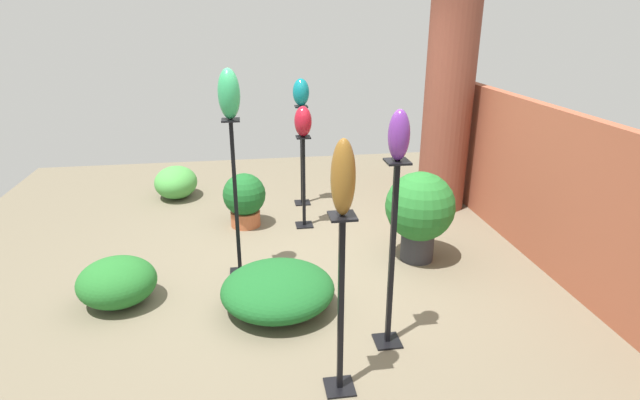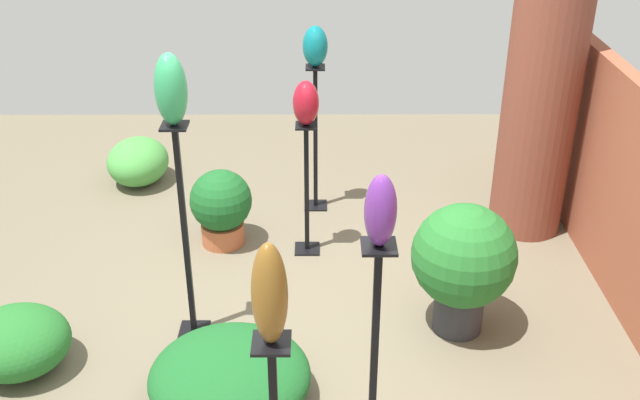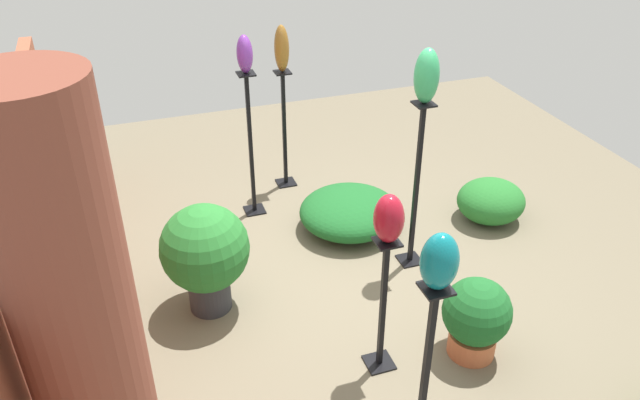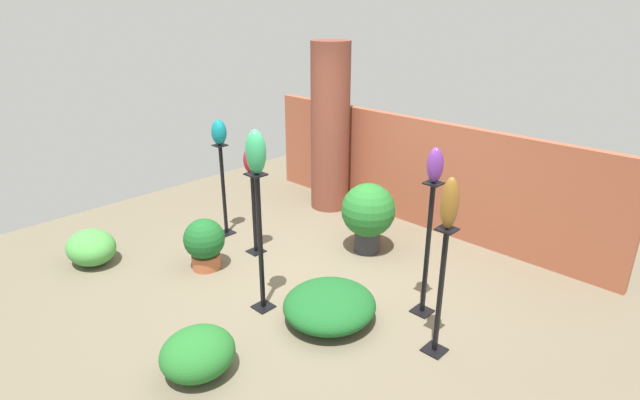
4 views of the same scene
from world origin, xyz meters
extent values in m
plane|color=#6B604C|center=(0.00, 0.00, 0.00)|extent=(8.00, 8.00, 0.00)
cylinder|color=brown|center=(-1.39, 1.88, 1.28)|extent=(0.59, 0.59, 2.56)
cube|color=black|center=(-1.74, 0.09, 0.01)|extent=(0.20, 0.20, 0.01)
cube|color=black|center=(-1.74, 0.09, 0.65)|extent=(0.04, 0.04, 1.30)
cube|color=black|center=(-1.74, 0.09, 1.29)|extent=(0.16, 0.16, 0.02)
cube|color=black|center=(0.07, -0.74, 0.01)|extent=(0.20, 0.20, 0.01)
cube|color=black|center=(0.07, -0.74, 0.76)|extent=(0.04, 0.04, 1.52)
cube|color=black|center=(0.07, -0.74, 1.51)|extent=(0.16, 0.16, 0.02)
cube|color=black|center=(1.34, 0.38, 0.73)|extent=(0.04, 0.04, 1.46)
cube|color=black|center=(1.34, 0.38, 1.45)|extent=(0.16, 0.16, 0.02)
cube|color=black|center=(1.78, -0.08, 1.27)|extent=(0.16, 0.16, 0.02)
cube|color=black|center=(-0.99, 0.03, 0.01)|extent=(0.20, 0.20, 0.01)
cube|color=black|center=(-0.99, 0.03, 0.54)|extent=(0.04, 0.04, 1.09)
cube|color=black|center=(-0.99, 0.03, 1.08)|extent=(0.16, 0.16, 0.02)
ellipsoid|color=#0F727A|center=(-1.74, 0.09, 1.47)|extent=(0.19, 0.21, 0.34)
ellipsoid|color=#2D9356|center=(0.07, -0.74, 1.74)|extent=(0.21, 0.19, 0.44)
ellipsoid|color=#6B2D8C|center=(1.34, 0.38, 1.63)|extent=(0.16, 0.14, 0.35)
ellipsoid|color=brown|center=(1.78, -0.08, 1.51)|extent=(0.15, 0.15, 0.46)
ellipsoid|color=maroon|center=(-0.99, 0.03, 1.26)|extent=(0.21, 0.19, 0.34)
cylinder|color=#B25B38|center=(-1.11, -0.66, 0.09)|extent=(0.35, 0.35, 0.18)
sphere|color=#195923|center=(-1.11, -0.66, 0.39)|extent=(0.50, 0.50, 0.50)
cylinder|color=#2D2D33|center=(0.03, 1.07, 0.14)|extent=(0.34, 0.34, 0.29)
sphere|color=#236B28|center=(0.03, 1.07, 0.58)|extent=(0.70, 0.70, 0.70)
ellipsoid|color=#236B28|center=(0.44, -1.78, 0.21)|extent=(0.63, 0.67, 0.41)
ellipsoid|color=#479942|center=(-2.24, -1.59, 0.21)|extent=(0.68, 0.57, 0.43)
ellipsoid|color=#195923|center=(0.74, -0.41, 0.18)|extent=(0.94, 0.97, 0.37)
camera|label=1|loc=(4.45, -0.62, 2.39)|focal=28.00mm
camera|label=2|loc=(4.19, 0.11, 3.19)|focal=42.00mm
camera|label=3|loc=(-3.95, 1.50, 3.38)|focal=35.00mm
camera|label=4|loc=(3.68, -3.59, 3.07)|focal=28.00mm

